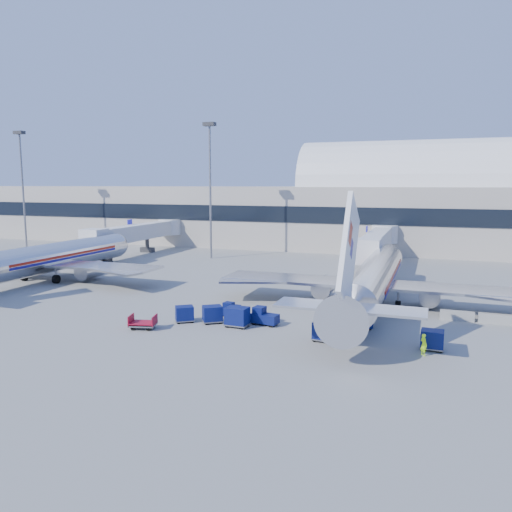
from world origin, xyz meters
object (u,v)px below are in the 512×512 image
at_px(airliner_mid, 45,259).
at_px(ramp_worker, 424,345).
at_px(cart_solo_near, 325,331).
at_px(cart_solo_far, 432,339).
at_px(mast_far_west, 22,172).
at_px(cart_open_red, 143,324).
at_px(mast_west, 210,170).
at_px(cart_train_b, 212,314).
at_px(jetbridge_near, 378,241).
at_px(jetbridge_mid, 140,232).
at_px(barrier_mid, 496,319).
at_px(tug_right, 360,319).
at_px(cart_train_a, 237,316).
at_px(cart_train_c, 185,314).
at_px(tug_left, 231,309).
at_px(tug_lead, 264,317).
at_px(barrier_near, 457,316).
at_px(airliner_main, 373,279).

height_order(airliner_mid, ramp_worker, airliner_mid).
bearing_deg(cart_solo_near, cart_solo_far, 14.12).
relative_size(mast_far_west, cart_open_red, 8.87).
relative_size(mast_west, cart_train_b, 10.10).
height_order(cart_train_b, cart_solo_far, cart_train_b).
bearing_deg(mast_far_west, jetbridge_near, 0.68).
relative_size(jetbridge_mid, barrier_mid, 9.17).
height_order(mast_far_west, tug_right, mast_far_west).
relative_size(mast_west, cart_train_a, 10.87).
distance_m(cart_train_c, cart_solo_far, 21.42).
bearing_deg(cart_train_c, cart_open_red, -162.34).
distance_m(cart_train_a, cart_open_red, 8.24).
relative_size(cart_train_a, cart_train_c, 0.99).
bearing_deg(ramp_worker, tug_left, 31.55).
bearing_deg(cart_train_b, cart_train_a, -44.28).
bearing_deg(cart_train_a, mast_west, 121.02).
relative_size(cart_train_c, cart_solo_far, 1.17).
bearing_deg(jetbridge_near, cart_open_red, -110.74).
height_order(mast_far_west, tug_lead, mast_far_west).
bearing_deg(barrier_near, mast_far_west, 160.25).
relative_size(mast_far_west, cart_solo_far, 12.60).
height_order(mast_west, cart_open_red, mast_west).
xyz_separation_m(mast_far_west, cart_train_a, (59.60, -36.84, -13.85)).
bearing_deg(mast_far_west, cart_solo_far, -26.36).
relative_size(airliner_mid, ramp_worker, 22.57).
bearing_deg(jetbridge_mid, cart_solo_far, -37.38).
relative_size(mast_far_west, cart_train_b, 10.10).
bearing_deg(tug_left, cart_train_a, -140.09).
bearing_deg(barrier_mid, cart_train_b, -160.88).
relative_size(airliner_mid, cart_train_c, 17.71).
relative_size(jetbridge_mid, cart_solo_far, 15.33).
distance_m(tug_lead, cart_solo_near, 6.85).
xyz_separation_m(jetbridge_near, cart_train_a, (-8.00, -37.65, -2.99)).
relative_size(tug_lead, cart_solo_near, 1.30).
height_order(jetbridge_near, mast_west, mast_west).
distance_m(jetbridge_mid, mast_west, 18.06).
bearing_deg(airliner_mid, cart_open_red, -31.36).
height_order(cart_train_a, ramp_worker, cart_train_a).
xyz_separation_m(jetbridge_mid, cart_train_c, (28.87, -37.85, -3.14)).
distance_m(airliner_main, tug_right, 8.15).
distance_m(tug_right, cart_solo_near, 5.37).
relative_size(jetbridge_mid, tug_left, 12.33).
relative_size(jetbridge_near, cart_solo_far, 15.33).
bearing_deg(barrier_mid, airliner_main, 167.50).
distance_m(airliner_main, jetbridge_mid, 51.62).
height_order(jetbridge_mid, cart_train_b, jetbridge_mid).
height_order(jetbridge_mid, tug_right, jetbridge_mid).
bearing_deg(mast_west, tug_right, -48.21).
distance_m(jetbridge_near, mast_west, 29.67).
bearing_deg(tug_right, mast_west, -175.77).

